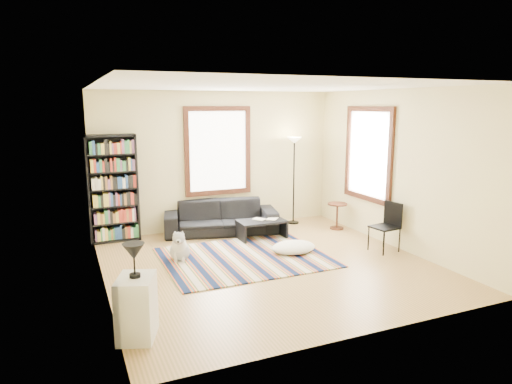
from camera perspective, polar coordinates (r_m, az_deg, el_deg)
name	(u,v)px	position (r m, az deg, el deg)	size (l,w,h in m)	color
floor	(268,267)	(7.45, 1.53, -9.39)	(5.00, 5.00, 0.10)	#AF8350
ceiling	(269,83)	(7.00, 1.66, 13.49)	(5.00, 5.00, 0.10)	white
wall_back	(217,160)	(9.43, -4.92, 3.96)	(5.00, 0.10, 2.80)	beige
wall_front	(370,214)	(4.93, 14.11, -2.74)	(5.00, 0.10, 2.80)	beige
wall_left	(95,191)	(6.46, -19.43, 0.16)	(0.10, 5.00, 2.80)	beige
wall_right	(399,170)	(8.46, 17.50, 2.69)	(0.10, 5.00, 2.80)	beige
window_back	(218,151)	(9.34, -4.78, 5.12)	(1.20, 0.06, 1.60)	white
window_right	(368,154)	(9.00, 13.88, 4.63)	(0.06, 1.20, 1.60)	white
rug	(245,257)	(7.73, -1.43, -8.16)	(2.68, 2.14, 0.02)	#0B1739
sofa	(221,217)	(9.13, -4.43, -3.14)	(2.21, 0.87, 0.65)	black
bookshelf	(113,189)	(8.84, -17.46, 0.40)	(0.90, 0.30, 2.00)	black
coffee_table	(262,229)	(8.76, 0.70, -4.69)	(0.90, 0.50, 0.36)	black
book_a	(257,220)	(8.67, 0.09, -3.55)	(0.22, 0.16, 0.02)	beige
book_b	(268,218)	(8.81, 1.46, -3.32)	(0.19, 0.26, 0.02)	beige
floor_cushion	(294,247)	(7.99, 4.71, -6.89)	(0.78, 0.59, 0.20)	white
floor_lamp	(294,181)	(9.75, 4.75, 1.40)	(0.30, 0.30, 1.86)	black
side_table	(337,216)	(9.55, 10.09, -2.98)	(0.40, 0.40, 0.54)	#3E170F
folding_chair	(384,227)	(8.27, 15.76, -4.26)	(0.42, 0.40, 0.86)	black
white_cabinet	(137,308)	(5.30, -14.70, -13.80)	(0.38, 0.50, 0.70)	silver
table_lamp	(134,261)	(5.11, -14.99, -8.27)	(0.24, 0.24, 0.38)	black
dog	(180,245)	(7.66, -9.51, -6.53)	(0.37, 0.52, 0.52)	silver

